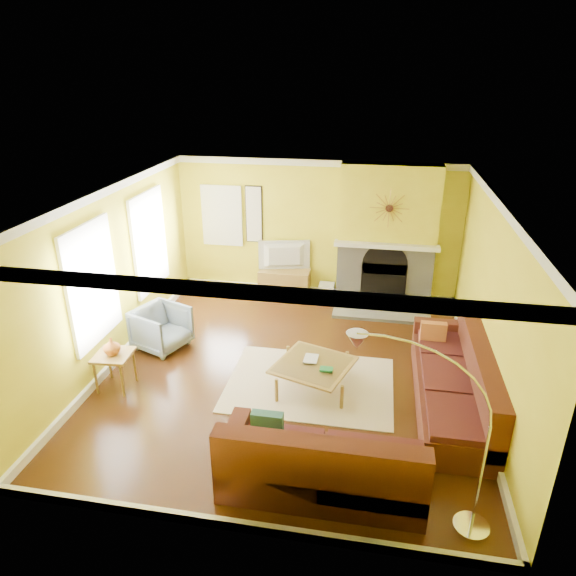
% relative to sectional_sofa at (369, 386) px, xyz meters
% --- Properties ---
extents(floor, '(5.50, 6.00, 0.02)m').
position_rel_sectional_sofa_xyz_m(floor, '(-1.20, 0.85, -0.46)').
color(floor, '#502A10').
rests_on(floor, ground).
extents(ceiling, '(5.50, 6.00, 0.02)m').
position_rel_sectional_sofa_xyz_m(ceiling, '(-1.20, 0.85, 2.26)').
color(ceiling, white).
rests_on(ceiling, ground).
extents(wall_back, '(5.50, 0.02, 2.70)m').
position_rel_sectional_sofa_xyz_m(wall_back, '(-1.20, 3.86, 0.90)').
color(wall_back, yellow).
rests_on(wall_back, ground).
extents(wall_front, '(5.50, 0.02, 2.70)m').
position_rel_sectional_sofa_xyz_m(wall_front, '(-1.20, -2.16, 0.90)').
color(wall_front, yellow).
rests_on(wall_front, ground).
extents(wall_left, '(0.02, 6.00, 2.70)m').
position_rel_sectional_sofa_xyz_m(wall_left, '(-3.96, 0.85, 0.90)').
color(wall_left, yellow).
rests_on(wall_left, ground).
extents(wall_right, '(0.02, 6.00, 2.70)m').
position_rel_sectional_sofa_xyz_m(wall_right, '(1.56, 0.85, 0.90)').
color(wall_right, yellow).
rests_on(wall_right, ground).
extents(baseboard, '(5.50, 6.00, 0.12)m').
position_rel_sectional_sofa_xyz_m(baseboard, '(-1.20, 0.85, -0.39)').
color(baseboard, white).
rests_on(baseboard, floor).
extents(crown_molding, '(5.50, 6.00, 0.12)m').
position_rel_sectional_sofa_xyz_m(crown_molding, '(-1.20, 0.85, 2.19)').
color(crown_molding, white).
rests_on(crown_molding, ceiling).
extents(window_left_near, '(0.06, 1.22, 1.72)m').
position_rel_sectional_sofa_xyz_m(window_left_near, '(-3.92, 2.15, 1.05)').
color(window_left_near, white).
rests_on(window_left_near, wall_left).
extents(window_left_far, '(0.06, 1.22, 1.72)m').
position_rel_sectional_sofa_xyz_m(window_left_far, '(-3.92, 0.25, 1.05)').
color(window_left_far, white).
rests_on(window_left_far, wall_left).
extents(window_back, '(0.82, 0.06, 1.22)m').
position_rel_sectional_sofa_xyz_m(window_back, '(-3.10, 3.81, 1.10)').
color(window_back, white).
rests_on(window_back, wall_back).
extents(wall_art, '(0.34, 0.04, 1.14)m').
position_rel_sectional_sofa_xyz_m(wall_art, '(-2.45, 3.82, 1.15)').
color(wall_art, white).
rests_on(wall_art, wall_back).
extents(fireplace, '(1.80, 0.40, 2.70)m').
position_rel_sectional_sofa_xyz_m(fireplace, '(0.15, 3.65, 0.90)').
color(fireplace, gray).
rests_on(fireplace, floor).
extents(mantel, '(1.92, 0.22, 0.08)m').
position_rel_sectional_sofa_xyz_m(mantel, '(0.15, 3.41, 0.80)').
color(mantel, white).
rests_on(mantel, fireplace).
extents(hearth, '(1.80, 0.70, 0.06)m').
position_rel_sectional_sofa_xyz_m(hearth, '(0.15, 3.10, -0.42)').
color(hearth, gray).
rests_on(hearth, floor).
extents(sunburst, '(0.70, 0.04, 0.70)m').
position_rel_sectional_sofa_xyz_m(sunburst, '(0.15, 3.42, 1.50)').
color(sunburst, olive).
rests_on(sunburst, fireplace).
extents(rug, '(2.40, 1.80, 0.02)m').
position_rel_sectional_sofa_xyz_m(rug, '(-0.85, 0.55, -0.44)').
color(rug, beige).
rests_on(rug, floor).
extents(sectional_sofa, '(3.10, 3.70, 0.90)m').
position_rel_sectional_sofa_xyz_m(sectional_sofa, '(0.00, 0.00, 0.00)').
color(sectional_sofa, '#51231A').
rests_on(sectional_sofa, floor).
extents(coffee_table, '(1.26, 1.26, 0.40)m').
position_rel_sectional_sofa_xyz_m(coffee_table, '(-0.80, 0.50, -0.25)').
color(coffee_table, white).
rests_on(coffee_table, floor).
extents(media_console, '(1.00, 0.45, 0.55)m').
position_rel_sectional_sofa_xyz_m(media_console, '(-1.80, 3.60, -0.17)').
color(media_console, olive).
rests_on(media_console, floor).
extents(tv, '(1.03, 0.36, 0.59)m').
position_rel_sectional_sofa_xyz_m(tv, '(-1.80, 3.60, 0.39)').
color(tv, black).
rests_on(tv, media_console).
extents(subwoofer, '(0.30, 0.30, 0.30)m').
position_rel_sectional_sofa_xyz_m(subwoofer, '(-0.95, 3.63, -0.30)').
color(subwoofer, white).
rests_on(subwoofer, floor).
extents(armchair, '(1.00, 0.99, 0.71)m').
position_rel_sectional_sofa_xyz_m(armchair, '(-3.40, 1.20, -0.10)').
color(armchair, gray).
rests_on(armchair, floor).
extents(side_table, '(0.53, 0.53, 0.55)m').
position_rel_sectional_sofa_xyz_m(side_table, '(-3.60, 0.00, -0.17)').
color(side_table, olive).
rests_on(side_table, floor).
extents(vase, '(0.26, 0.26, 0.25)m').
position_rel_sectional_sofa_xyz_m(vase, '(-3.60, 0.00, 0.22)').
color(vase, '#C66622').
rests_on(vase, side_table).
extents(book, '(0.21, 0.27, 0.03)m').
position_rel_sectional_sofa_xyz_m(book, '(-0.95, 0.60, -0.04)').
color(book, white).
rests_on(book, coffee_table).
extents(arc_lamp, '(1.35, 0.36, 2.12)m').
position_rel_sectional_sofa_xyz_m(arc_lamp, '(0.52, -1.70, 0.61)').
color(arc_lamp, silver).
rests_on(arc_lamp, floor).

